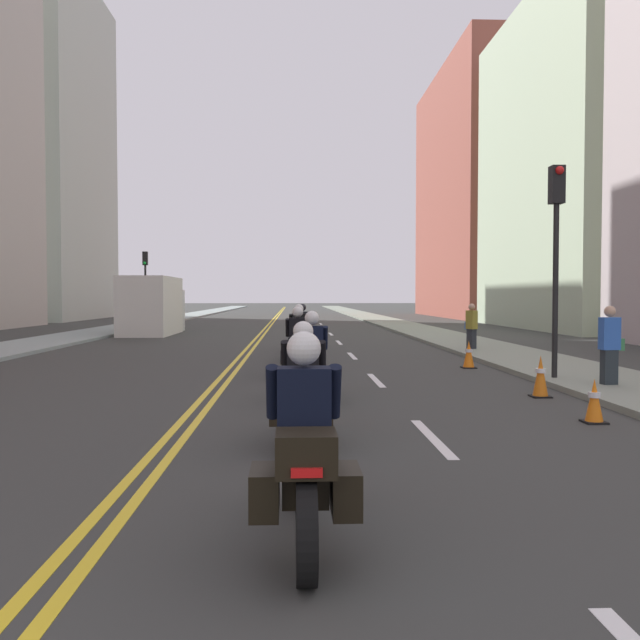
% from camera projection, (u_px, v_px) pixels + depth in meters
% --- Properties ---
extents(ground_plane, '(264.00, 264.00, 0.00)m').
position_uv_depth(ground_plane, '(272.00, 322.00, 48.56)').
color(ground_plane, '#353633').
extents(sidewalk_left, '(2.89, 144.00, 0.12)m').
position_uv_depth(sidewalk_left, '(159.00, 321.00, 48.24)').
color(sidewalk_left, gray).
rests_on(sidewalk_left, ground).
extents(sidewalk_right, '(2.89, 144.00, 0.12)m').
position_uv_depth(sidewalk_right, '(384.00, 321.00, 48.89)').
color(sidewalk_right, gray).
rests_on(sidewalk_right, ground).
extents(centreline_yellow_inner, '(0.12, 132.00, 0.01)m').
position_uv_depth(centreline_yellow_inner, '(271.00, 322.00, 48.56)').
color(centreline_yellow_inner, yellow).
rests_on(centreline_yellow_inner, ground).
extents(centreline_yellow_outer, '(0.12, 132.00, 0.01)m').
position_uv_depth(centreline_yellow_outer, '(274.00, 322.00, 48.57)').
color(centreline_yellow_outer, yellow).
rests_on(centreline_yellow_outer, ground).
extents(lane_dashes_white, '(0.14, 56.40, 0.01)m').
position_uv_depth(lane_dashes_white, '(334.00, 338.00, 29.73)').
color(lane_dashes_white, silver).
rests_on(lane_dashes_white, ground).
extents(building_right_1, '(7.74, 17.27, 18.79)m').
position_uv_depth(building_right_1, '(585.00, 167.00, 38.53)').
color(building_right_1, '#AEC29E').
rests_on(building_right_1, ground).
extents(building_left_2, '(6.05, 15.11, 27.01)m').
position_uv_depth(building_left_2, '(55.00, 151.00, 53.33)').
color(building_left_2, '#A5B0A4').
rests_on(building_left_2, ground).
extents(building_right_2, '(6.23, 21.99, 22.13)m').
position_uv_depth(building_right_2, '(472.00, 195.00, 60.03)').
color(building_right_2, '#944A3D').
rests_on(building_right_2, ground).
extents(motorcycle_0, '(0.76, 2.21, 1.60)m').
position_uv_depth(motorcycle_0, '(304.00, 460.00, 4.93)').
color(motorcycle_0, black).
rests_on(motorcycle_0, ground).
extents(motorcycle_1, '(0.78, 2.09, 1.55)m').
position_uv_depth(motorcycle_1, '(303.00, 395.00, 8.38)').
color(motorcycle_1, black).
rests_on(motorcycle_1, ground).
extents(motorcycle_2, '(0.76, 2.14, 1.61)m').
position_uv_depth(motorcycle_2, '(312.00, 364.00, 11.84)').
color(motorcycle_2, black).
rests_on(motorcycle_2, ground).
extents(motorcycle_3, '(0.77, 2.21, 1.63)m').
position_uv_depth(motorcycle_3, '(298.00, 348.00, 15.52)').
color(motorcycle_3, black).
rests_on(motorcycle_3, ground).
extents(motorcycle_4, '(0.76, 2.25, 1.64)m').
position_uv_depth(motorcycle_4, '(299.00, 339.00, 19.10)').
color(motorcycle_4, black).
rests_on(motorcycle_4, ground).
extents(motorcycle_5, '(0.78, 2.17, 1.61)m').
position_uv_depth(motorcycle_5, '(303.00, 331.00, 22.63)').
color(motorcycle_5, black).
rests_on(motorcycle_5, ground).
extents(traffic_cone_0, '(0.32, 0.32, 0.65)m').
position_uv_depth(traffic_cone_0, '(594.00, 401.00, 9.76)').
color(traffic_cone_0, black).
rests_on(traffic_cone_0, ground).
extents(traffic_cone_1, '(0.36, 0.36, 0.71)m').
position_uv_depth(traffic_cone_1, '(469.00, 354.00, 17.23)').
color(traffic_cone_1, black).
rests_on(traffic_cone_1, ground).
extents(traffic_cone_2, '(0.35, 0.35, 0.78)m').
position_uv_depth(traffic_cone_2, '(540.00, 376.00, 12.26)').
color(traffic_cone_2, black).
rests_on(traffic_cone_2, ground).
extents(traffic_light_near, '(0.28, 0.38, 4.64)m').
position_uv_depth(traffic_light_near, '(556.00, 233.00, 14.17)').
color(traffic_light_near, black).
rests_on(traffic_light_near, ground).
extents(traffic_light_far, '(0.28, 0.38, 4.49)m').
position_uv_depth(traffic_light_far, '(145.00, 275.00, 39.08)').
color(traffic_light_far, black).
rests_on(traffic_light_far, ground).
extents(pedestrian_0, '(0.35, 0.50, 1.62)m').
position_uv_depth(pedestrian_0, '(471.00, 327.00, 22.08)').
color(pedestrian_0, '#262B31').
rests_on(pedestrian_0, ground).
extents(pedestrian_1, '(0.49, 0.25, 1.68)m').
position_uv_depth(pedestrian_1, '(610.00, 347.00, 13.14)').
color(pedestrian_1, '#242D32').
rests_on(pedestrian_1, ground).
extents(parked_truck, '(2.20, 6.50, 2.80)m').
position_uv_depth(parked_truck, '(154.00, 308.00, 32.83)').
color(parked_truck, silver).
rests_on(parked_truck, ground).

